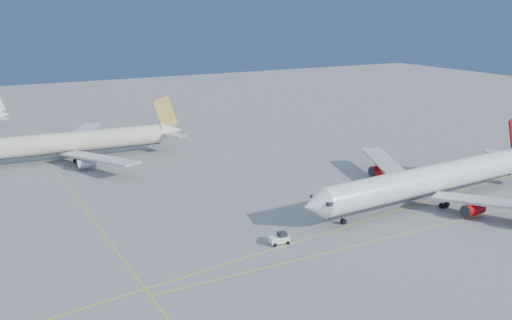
# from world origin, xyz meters

# --- Properties ---
(ground) EXTENTS (500.00, 500.00, 0.00)m
(ground) POSITION_xyz_m (0.00, 0.00, 0.00)
(ground) COLOR slate
(ground) RESTS_ON ground
(taxiway_lines) EXTENTS (118.86, 140.00, 0.02)m
(taxiway_lines) POSITION_xyz_m (-14.71, 6.34, 0.01)
(taxiway_lines) COLOR yellow
(taxiway_lines) RESTS_ON ground
(airliner_virgin) EXTENTS (68.97, 61.86, 17.01)m
(airliner_virgin) POSITION_xyz_m (27.59, -2.88, 5.13)
(airliner_virgin) COLOR white
(airliner_virgin) RESTS_ON ground
(airliner_etihad) EXTENTS (62.67, 57.85, 16.36)m
(airliner_etihad) POSITION_xyz_m (-32.52, 71.85, 4.98)
(airliner_etihad) COLOR beige
(airliner_etihad) RESTS_ON ground
(pushback_tug) EXTENTS (3.84, 2.55, 2.08)m
(pushback_tug) POSITION_xyz_m (-13.21, -6.59, 0.96)
(pushback_tug) COLOR white
(pushback_tug) RESTS_ON ground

